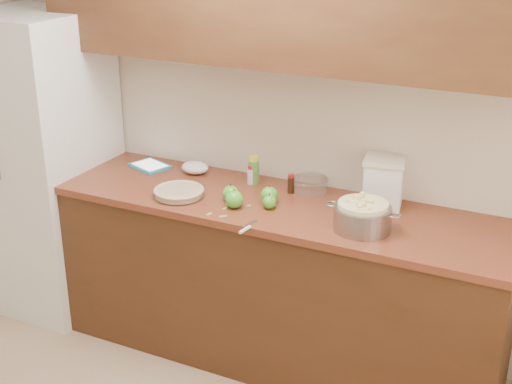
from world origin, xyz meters
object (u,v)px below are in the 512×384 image
at_px(pie, 179,192).
at_px(tablet, 150,166).
at_px(colander, 362,217).
at_px(flour_canister, 384,181).

distance_m(pie, tablet, 0.50).
xyz_separation_m(colander, tablet, (-1.38, 0.28, -0.06)).
xyz_separation_m(pie, flour_canister, (0.99, 0.37, 0.10)).
height_order(colander, tablet, colander).
height_order(flour_canister, tablet, flour_canister).
bearing_deg(tablet, flour_canister, 22.93).
bearing_deg(tablet, pie, -17.84).
distance_m(pie, colander, 1.00).
bearing_deg(flour_canister, pie, -159.63).
bearing_deg(pie, flour_canister, 20.37).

